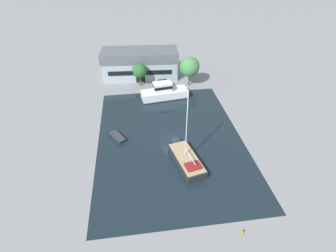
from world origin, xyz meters
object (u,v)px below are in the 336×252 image
warehouse_building (140,64)px  quay_tree_near_building (140,71)px  parked_car (163,84)px  quay_tree_by_water (190,67)px  motor_cruiser (164,93)px  sailboat_moored (186,159)px  small_dinghy (118,137)px

warehouse_building → quay_tree_near_building: 5.27m
parked_car → quay_tree_near_building: bearing=-110.5°
quay_tree_by_water → motor_cruiser: (-6.84, -5.50, -3.43)m
quay_tree_near_building → motor_cruiser: quay_tree_near_building is taller
quay_tree_by_water → warehouse_building: bearing=149.2°
sailboat_moored → quay_tree_near_building: bearing=88.7°
parked_car → motor_cruiser: size_ratio=0.40×
warehouse_building → quay_tree_by_water: 13.39m
parked_car → motor_cruiser: 5.60m
quay_tree_near_building → quay_tree_by_water: 11.94m
quay_tree_near_building → motor_cruiser: bearing=-55.0°
quay_tree_near_building → sailboat_moored: bearing=-78.6°
warehouse_building → sailboat_moored: bearing=-77.1°
quay_tree_near_building → sailboat_moored: size_ratio=0.44×
sailboat_moored → small_dinghy: (-11.07, 7.96, -0.44)m
warehouse_building → sailboat_moored: size_ratio=1.53×
parked_car → sailboat_moored: (0.31, -27.08, -0.08)m
sailboat_moored → warehouse_building: bearing=86.4°
quay_tree_by_water → quay_tree_near_building: bearing=172.3°
quay_tree_by_water → parked_car: size_ratio=1.66×
parked_car → sailboat_moored: sailboat_moored is taller
motor_cruiser → sailboat_moored: bearing=174.4°
parked_car → small_dinghy: (-10.76, -19.12, -0.53)m
small_dinghy → quay_tree_near_building: bearing=-134.5°
quay_tree_near_building → small_dinghy: quay_tree_near_building is taller
parked_car → motor_cruiser: bearing=-10.3°
quay_tree_by_water → sailboat_moored: sailboat_moored is taller
quay_tree_by_water → motor_cruiser: 9.42m
quay_tree_by_water → small_dinghy: bearing=-131.8°
warehouse_building → motor_cruiser: size_ratio=1.80×
warehouse_building → sailboat_moored: (5.44, -33.87, -2.79)m
sailboat_moored → motor_cruiser: bearing=79.5°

